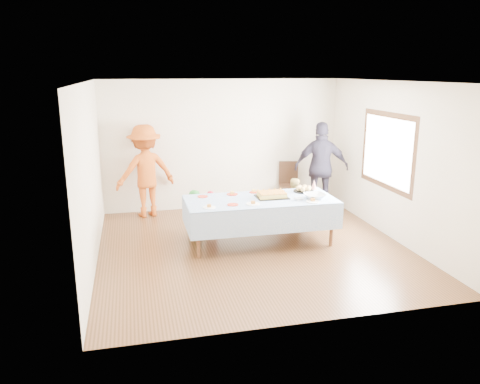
# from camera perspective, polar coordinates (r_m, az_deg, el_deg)

# --- Properties ---
(ground) EXTENTS (5.00, 5.00, 0.00)m
(ground) POSITION_cam_1_polar(r_m,az_deg,el_deg) (7.88, 1.54, -6.72)
(ground) COLOR #442B13
(ground) RESTS_ON ground
(room_walls) EXTENTS (5.04, 5.04, 2.72)m
(room_walls) POSITION_cam_1_polar(r_m,az_deg,el_deg) (7.44, 2.03, 6.15)
(room_walls) COLOR beige
(room_walls) RESTS_ON ground
(party_table) EXTENTS (2.50, 1.10, 0.78)m
(party_table) POSITION_cam_1_polar(r_m,az_deg,el_deg) (7.85, 2.49, -1.22)
(party_table) COLOR #52321C
(party_table) RESTS_ON ground
(birthday_cake) EXTENTS (0.52, 0.40, 0.09)m
(birthday_cake) POSITION_cam_1_polar(r_m,az_deg,el_deg) (7.93, 3.88, -0.35)
(birthday_cake) COLOR black
(birthday_cake) RESTS_ON party_table
(rolls_tray) EXTENTS (0.36, 0.36, 0.11)m
(rolls_tray) POSITION_cam_1_polar(r_m,az_deg,el_deg) (8.35, 7.77, 0.34)
(rolls_tray) COLOR black
(rolls_tray) RESTS_ON party_table
(punch_bowl) EXTENTS (0.36, 0.36, 0.09)m
(punch_bowl) POSITION_cam_1_polar(r_m,az_deg,el_deg) (7.93, 9.06, -0.50)
(punch_bowl) COLOR silver
(punch_bowl) RESTS_ON party_table
(party_hat) EXTENTS (0.10, 0.10, 0.18)m
(party_hat) POSITION_cam_1_polar(r_m,az_deg,el_deg) (8.54, 9.01, 0.90)
(party_hat) COLOR silver
(party_hat) RESTS_ON party_table
(fork_pile) EXTENTS (0.24, 0.18, 0.07)m
(fork_pile) POSITION_cam_1_polar(r_m,az_deg,el_deg) (7.79, 7.07, -0.78)
(fork_pile) COLOR white
(fork_pile) RESTS_ON party_table
(plate_red_far_a) EXTENTS (0.18, 0.18, 0.01)m
(plate_red_far_a) POSITION_cam_1_polar(r_m,az_deg,el_deg) (7.98, -4.58, -0.55)
(plate_red_far_a) COLOR red
(plate_red_far_a) RESTS_ON party_table
(plate_red_far_b) EXTENTS (0.19, 0.19, 0.01)m
(plate_red_far_b) POSITION_cam_1_polar(r_m,az_deg,el_deg) (8.10, -0.95, -0.27)
(plate_red_far_b) COLOR red
(plate_red_far_b) RESTS_ON party_table
(plate_red_far_c) EXTENTS (0.16, 0.16, 0.01)m
(plate_red_far_c) POSITION_cam_1_polar(r_m,az_deg,el_deg) (8.23, 1.70, -0.03)
(plate_red_far_c) COLOR red
(plate_red_far_c) RESTS_ON party_table
(plate_red_far_d) EXTENTS (0.20, 0.20, 0.01)m
(plate_red_far_d) POSITION_cam_1_polar(r_m,az_deg,el_deg) (8.33, 4.80, 0.11)
(plate_red_far_d) COLOR red
(plate_red_far_d) RESTS_ON party_table
(plate_red_near) EXTENTS (0.18, 0.18, 0.01)m
(plate_red_near) POSITION_cam_1_polar(r_m,az_deg,el_deg) (7.47, -0.88, -1.55)
(plate_red_near) COLOR red
(plate_red_near) RESTS_ON party_table
(plate_white_left) EXTENTS (0.20, 0.20, 0.01)m
(plate_white_left) POSITION_cam_1_polar(r_m,az_deg,el_deg) (7.33, -3.78, -1.88)
(plate_white_left) COLOR white
(plate_white_left) RESTS_ON party_table
(plate_white_mid) EXTENTS (0.22, 0.22, 0.01)m
(plate_white_mid) POSITION_cam_1_polar(r_m,az_deg,el_deg) (7.51, 1.60, -1.47)
(plate_white_mid) COLOR white
(plate_white_mid) RESTS_ON party_table
(plate_white_right) EXTENTS (0.22, 0.22, 0.01)m
(plate_white_right) POSITION_cam_1_polar(r_m,az_deg,el_deg) (7.74, 8.85, -1.14)
(plate_white_right) COLOR white
(plate_white_right) RESTS_ON party_table
(dining_chair) EXTENTS (0.50, 0.50, 0.96)m
(dining_chair) POSITION_cam_1_polar(r_m,az_deg,el_deg) (10.20, 5.95, 1.30)
(dining_chair) COLOR black
(dining_chair) RESTS_ON ground
(toddler_left) EXTENTS (0.34, 0.29, 0.78)m
(toddler_left) POSITION_cam_1_polar(r_m,az_deg,el_deg) (8.47, -3.60, -2.40)
(toddler_left) COLOR red
(toddler_left) RESTS_ON ground
(toddler_mid) EXTENTS (0.44, 0.35, 0.80)m
(toddler_mid) POSITION_cam_1_polar(r_m,az_deg,el_deg) (8.44, -5.52, -2.42)
(toddler_mid) COLOR #287A2B
(toddler_mid) RESTS_ON ground
(toddler_right) EXTENTS (0.53, 0.46, 0.93)m
(toddler_right) POSITION_cam_1_polar(r_m,az_deg,el_deg) (8.83, 6.48, -1.26)
(toddler_right) COLOR tan
(toddler_right) RESTS_ON ground
(adult_left) EXTENTS (1.33, 0.98, 1.85)m
(adult_left) POSITION_cam_1_polar(r_m,az_deg,el_deg) (9.50, -11.45, 2.51)
(adult_left) COLOR #BA4F17
(adult_left) RESTS_ON ground
(adult_right) EXTENTS (1.18, 0.76, 1.87)m
(adult_right) POSITION_cam_1_polar(r_m,az_deg,el_deg) (9.74, 9.88, 2.95)
(adult_right) COLOR #2C2736
(adult_right) RESTS_ON ground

